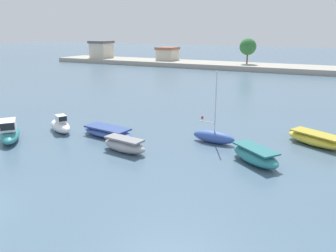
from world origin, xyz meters
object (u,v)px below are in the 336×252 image
(moored_boat_0, at_px, (10,132))
(moored_boat_6, at_px, (316,139))
(moored_boat_3, at_px, (124,145))
(moored_boat_1, at_px, (60,125))
(mooring_buoy_1, at_px, (202,117))
(moored_boat_2, at_px, (108,132))
(moored_boat_5, at_px, (255,156))
(moored_boat_4, at_px, (214,137))

(moored_boat_0, distance_m, moored_boat_6, 26.37)
(moored_boat_6, bearing_deg, moored_boat_3, -120.54)
(moored_boat_1, height_order, mooring_buoy_1, moored_boat_1)
(moored_boat_0, height_order, moored_boat_2, moored_boat_0)
(moored_boat_5, bearing_deg, moored_boat_4, -178.57)
(moored_boat_3, bearing_deg, moored_boat_1, 175.26)
(moored_boat_2, height_order, moored_boat_4, moored_boat_4)
(moored_boat_0, distance_m, moored_boat_2, 8.49)
(moored_boat_2, relative_size, moored_boat_5, 1.24)
(moored_boat_0, xyz_separation_m, mooring_buoy_1, (12.47, 14.62, -0.58))
(moored_boat_1, relative_size, moored_boat_4, 0.66)
(moored_boat_1, bearing_deg, moored_boat_6, 45.31)
(moored_boat_1, relative_size, moored_boat_2, 0.72)
(moored_boat_1, xyz_separation_m, moored_boat_4, (14.11, 3.45, -0.05))
(moored_boat_2, bearing_deg, moored_boat_4, 22.78)
(moored_boat_3, distance_m, moored_boat_5, 10.05)
(moored_boat_0, bearing_deg, moored_boat_3, 52.30)
(moored_boat_2, xyz_separation_m, moored_boat_5, (13.39, -0.36, 0.17))
(moored_boat_2, height_order, moored_boat_6, moored_boat_6)
(moored_boat_3, height_order, moored_boat_5, moored_boat_5)
(moored_boat_2, bearing_deg, moored_boat_6, 25.98)
(moored_boat_6, bearing_deg, moored_boat_5, -93.54)
(moored_boat_5, relative_size, mooring_buoy_1, 16.59)
(moored_boat_1, xyz_separation_m, moored_boat_6, (21.99, 6.73, -0.11))
(moored_boat_2, bearing_deg, moored_boat_3, -29.39)
(moored_boat_5, xyz_separation_m, moored_boat_6, (3.71, 6.25, -0.08))
(moored_boat_2, relative_size, mooring_buoy_1, 20.54)
(moored_boat_1, height_order, moored_boat_4, moored_boat_4)
(moored_boat_1, distance_m, moored_boat_2, 4.96)
(mooring_buoy_1, bearing_deg, moored_boat_0, -130.45)
(moored_boat_3, xyz_separation_m, moored_boat_5, (9.79, 2.29, 0.03))
(moored_boat_0, height_order, moored_boat_4, moored_boat_4)
(moored_boat_0, height_order, mooring_buoy_1, moored_boat_0)
(moored_boat_2, bearing_deg, moored_boat_5, 5.42)
(moored_boat_5, relative_size, moored_boat_6, 0.85)
(moored_boat_2, distance_m, moored_boat_6, 18.09)
(moored_boat_1, distance_m, moored_boat_6, 22.99)
(moored_boat_4, bearing_deg, moored_boat_0, -151.23)
(moored_boat_1, relative_size, mooring_buoy_1, 14.73)
(moored_boat_6, height_order, mooring_buoy_1, moored_boat_6)
(moored_boat_3, bearing_deg, mooring_buoy_1, 89.06)
(moored_boat_6, bearing_deg, moored_boat_0, -129.11)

